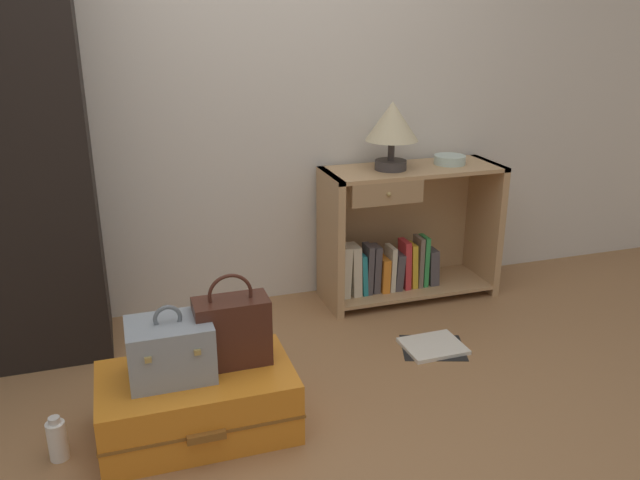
# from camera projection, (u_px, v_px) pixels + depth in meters

# --- Properties ---
(ground_plane) EXTENTS (9.00, 9.00, 0.00)m
(ground_plane) POSITION_uv_depth(u_px,v_px,m) (308.00, 462.00, 2.38)
(ground_plane) COLOR #9E7047
(back_wall) EXTENTS (6.40, 0.10, 2.60)m
(back_wall) POSITION_uv_depth(u_px,v_px,m) (220.00, 64.00, 3.28)
(back_wall) COLOR silver
(back_wall) RESTS_ON ground_plane
(bookshelf) EXTENTS (0.99, 0.38, 0.75)m
(bookshelf) POSITION_uv_depth(u_px,v_px,m) (402.00, 237.00, 3.65)
(bookshelf) COLOR tan
(bookshelf) RESTS_ON ground_plane
(table_lamp) EXTENTS (0.28, 0.28, 0.36)m
(table_lamp) POSITION_uv_depth(u_px,v_px,m) (392.00, 125.00, 3.39)
(table_lamp) COLOR #3D3838
(table_lamp) RESTS_ON bookshelf
(bowl) EXTENTS (0.17, 0.17, 0.05)m
(bowl) POSITION_uv_depth(u_px,v_px,m) (450.00, 160.00, 3.59)
(bowl) COLOR silver
(bowl) RESTS_ON bookshelf
(suitcase_large) EXTENTS (0.75, 0.46, 0.26)m
(suitcase_large) POSITION_uv_depth(u_px,v_px,m) (198.00, 402.00, 2.52)
(suitcase_large) COLOR orange
(suitcase_large) RESTS_ON ground_plane
(train_case) EXTENTS (0.31, 0.24, 0.30)m
(train_case) POSITION_uv_depth(u_px,v_px,m) (170.00, 349.00, 2.42)
(train_case) COLOR #8E99A3
(train_case) RESTS_ON suitcase_large
(handbag) EXTENTS (0.29, 0.14, 0.38)m
(handbag) POSITION_uv_depth(u_px,v_px,m) (232.00, 330.00, 2.51)
(handbag) COLOR #472319
(handbag) RESTS_ON suitcase_large
(bottle) EXTENTS (0.07, 0.07, 0.18)m
(bottle) POSITION_uv_depth(u_px,v_px,m) (57.00, 440.00, 2.38)
(bottle) COLOR white
(bottle) RESTS_ON ground_plane
(open_book_on_floor) EXTENTS (0.37, 0.34, 0.02)m
(open_book_on_floor) POSITION_uv_depth(u_px,v_px,m) (433.00, 346.00, 3.18)
(open_book_on_floor) COLOR white
(open_book_on_floor) RESTS_ON ground_plane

